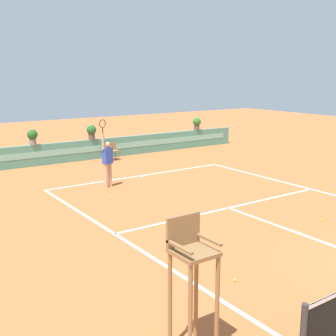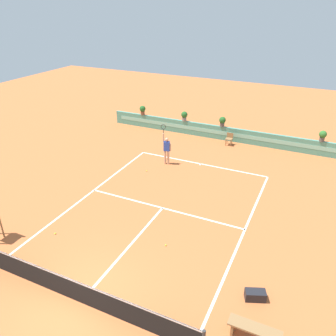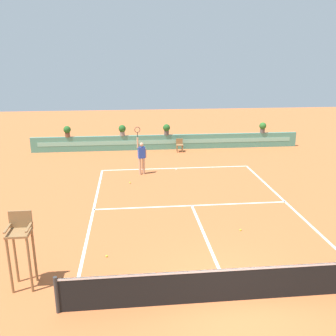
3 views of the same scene
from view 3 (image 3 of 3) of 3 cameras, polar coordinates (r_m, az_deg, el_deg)
The scene contains 14 objects.
ground_plane at distance 15.43m, azimuth 3.94°, elevation -6.37°, with size 60.00×60.00×0.00m, color #BC6033.
court_lines at distance 16.08m, azimuth 3.50°, elevation -5.36°, with size 8.32×11.94×0.01m.
net at distance 10.03m, azimuth 10.06°, elevation -17.11°, with size 8.92×0.10×1.00m.
back_wall_barrier at distance 25.11m, azimuth -0.05°, elevation 4.02°, with size 18.00×0.21×1.00m.
umpire_chair at distance 10.79m, azimuth -21.72°, elevation -10.45°, with size 0.60×0.60×2.14m.
ball_kid_chair at distance 24.49m, azimuth 1.79°, elevation 3.63°, with size 0.44×0.44×0.85m.
tennis_player at distance 19.62m, azimuth -4.10°, elevation 1.97°, with size 0.60×0.31×2.58m.
tennis_ball_near_baseline at distance 13.85m, azimuth 11.10°, elevation -9.33°, with size 0.07×0.07×0.07m, color #CCE033.
tennis_ball_mid_court at distance 12.14m, azimuth -9.42°, elevation -13.23°, with size 0.07×0.07×0.07m, color #CCE033.
tennis_ball_by_sideline at distance 18.53m, azimuth -5.87°, elevation -2.26°, with size 0.07×0.07×0.07m, color #CCE033.
potted_plant_centre at distance 24.91m, azimuth -0.23°, elevation 6.07°, with size 0.48×0.48×0.72m.
potted_plant_far_left at distance 25.13m, azimuth -15.26°, elevation 5.57°, with size 0.48×0.48×0.72m.
potted_plant_left at distance 24.80m, azimuth -7.07°, elevation 5.89°, with size 0.48×0.48×0.72m.
potted_plant_far_right at distance 26.41m, azimuth 14.38°, elevation 6.16°, with size 0.48×0.48×0.72m.
Camera 3 is at (-2.51, -7.96, 6.07)m, focal length 39.60 mm.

